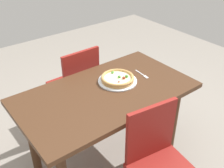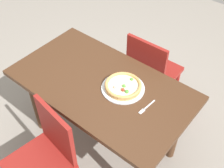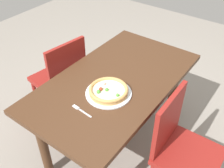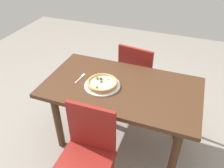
# 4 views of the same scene
# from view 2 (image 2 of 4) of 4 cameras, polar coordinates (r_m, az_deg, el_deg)

# --- Properties ---
(ground_plane) EXTENTS (6.00, 6.00, 0.00)m
(ground_plane) POSITION_cam_2_polar(r_m,az_deg,el_deg) (2.71, -1.72, -10.81)
(ground_plane) COLOR gray
(dining_table) EXTENTS (1.37, 0.77, 0.73)m
(dining_table) POSITION_cam_2_polar(r_m,az_deg,el_deg) (2.23, -2.06, -1.89)
(dining_table) COLOR #472B19
(dining_table) RESTS_ON ground
(chair_near) EXTENTS (0.41, 0.41, 0.86)m
(chair_near) POSITION_cam_2_polar(r_m,az_deg,el_deg) (2.65, 7.71, 2.51)
(chair_near) COLOR maroon
(chair_near) RESTS_ON ground
(chair_far) EXTENTS (0.45, 0.45, 0.86)m
(chair_far) POSITION_cam_2_polar(r_m,az_deg,el_deg) (2.12, -12.98, -13.67)
(chair_far) COLOR maroon
(chair_far) RESTS_ON ground
(plate) EXTENTS (0.32, 0.32, 0.01)m
(plate) POSITION_cam_2_polar(r_m,az_deg,el_deg) (2.11, 2.17, -0.82)
(plate) COLOR silver
(plate) RESTS_ON dining_table
(pizza) EXTENTS (0.27, 0.27, 0.05)m
(pizza) POSITION_cam_2_polar(r_m,az_deg,el_deg) (2.09, 2.20, -0.34)
(pizza) COLOR tan
(pizza) RESTS_ON plate
(fork) EXTENTS (0.03, 0.17, 0.00)m
(fork) POSITION_cam_2_polar(r_m,az_deg,el_deg) (2.00, 6.67, -4.70)
(fork) COLOR silver
(fork) RESTS_ON dining_table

